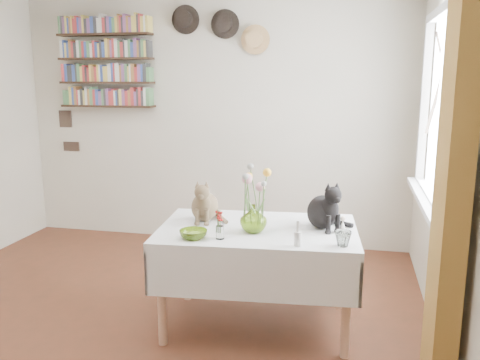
% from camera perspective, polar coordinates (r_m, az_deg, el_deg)
% --- Properties ---
extents(room, '(4.08, 4.58, 2.58)m').
position_cam_1_polar(room, '(3.12, -14.33, 2.82)').
color(room, brown).
rests_on(room, ground).
extents(window, '(0.12, 1.52, 1.32)m').
position_cam_1_polar(window, '(3.61, 21.56, 5.84)').
color(window, white).
rests_on(window, room).
extents(curtain, '(0.12, 0.38, 2.10)m').
position_cam_1_polar(curtain, '(2.74, 22.71, -1.08)').
color(curtain, brown).
rests_on(curtain, room).
extents(dining_table, '(1.39, 0.96, 0.71)m').
position_cam_1_polar(dining_table, '(3.49, 1.98, -8.12)').
color(dining_table, white).
rests_on(dining_table, room).
extents(tabby_cat, '(0.23, 0.28, 0.31)m').
position_cam_1_polar(tabby_cat, '(3.58, -3.98, -2.15)').
color(tabby_cat, brown).
rests_on(tabby_cat, dining_table).
extents(black_cat, '(0.35, 0.36, 0.34)m').
position_cam_1_polar(black_cat, '(3.44, 9.25, -2.59)').
color(black_cat, black).
rests_on(black_cat, dining_table).
extents(flower_vase, '(0.19, 0.19, 0.18)m').
position_cam_1_polar(flower_vase, '(3.32, 1.52, -4.32)').
color(flower_vase, '#A5CB40').
rests_on(flower_vase, dining_table).
extents(green_bowl, '(0.22, 0.22, 0.05)m').
position_cam_1_polar(green_bowl, '(3.21, -5.26, -6.10)').
color(green_bowl, '#A5CB40').
rests_on(green_bowl, dining_table).
extents(drinking_glass, '(0.12, 0.12, 0.09)m').
position_cam_1_polar(drinking_glass, '(3.12, 11.47, -6.47)').
color(drinking_glass, white).
rests_on(drinking_glass, dining_table).
extents(candlestick, '(0.04, 0.04, 0.16)m').
position_cam_1_polar(candlestick, '(3.08, 6.48, -6.43)').
color(candlestick, white).
rests_on(candlestick, dining_table).
extents(berry_jar, '(0.05, 0.05, 0.21)m').
position_cam_1_polar(berry_jar, '(3.18, -2.27, -5.02)').
color(berry_jar, white).
rests_on(berry_jar, dining_table).
extents(porcelain_figurine, '(0.06, 0.06, 0.11)m').
position_cam_1_polar(porcelain_figurine, '(3.40, 11.45, -4.98)').
color(porcelain_figurine, white).
rests_on(porcelain_figurine, dining_table).
extents(flower_bouquet, '(0.17, 0.13, 0.39)m').
position_cam_1_polar(flower_bouquet, '(3.27, 1.59, -0.10)').
color(flower_bouquet, '#4C7233').
rests_on(flower_bouquet, flower_vase).
extents(bookshelf_unit, '(1.00, 0.16, 0.91)m').
position_cam_1_polar(bookshelf_unit, '(5.52, -14.81, 12.64)').
color(bookshelf_unit, '#322013').
rests_on(bookshelf_unit, room).
extents(wall_hats, '(0.98, 0.09, 0.48)m').
position_cam_1_polar(wall_hats, '(5.13, -2.13, 16.74)').
color(wall_hats, black).
rests_on(wall_hats, room).
extents(wall_art_plaques, '(0.21, 0.02, 0.44)m').
position_cam_1_polar(wall_art_plaques, '(5.86, -18.76, 5.30)').
color(wall_art_plaques, '#38281E').
rests_on(wall_art_plaques, room).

